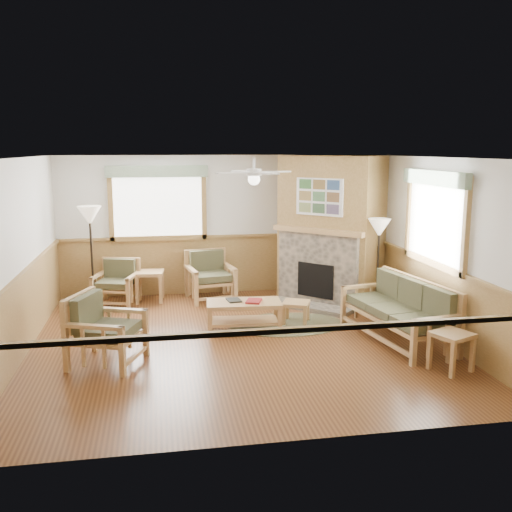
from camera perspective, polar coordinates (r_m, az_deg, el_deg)
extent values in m
cube|color=brown|center=(8.58, -1.85, -8.55)|extent=(6.00, 6.00, 0.01)
cube|color=white|center=(8.10, -1.96, 9.82)|extent=(6.00, 6.00, 0.01)
cube|color=silver|center=(11.18, -4.06, 3.11)|extent=(6.00, 0.02, 2.70)
cube|color=silver|center=(5.35, 2.62, -5.31)|extent=(6.00, 0.02, 2.70)
cube|color=silver|center=(8.37, -22.69, -0.28)|extent=(0.02, 6.00, 2.70)
cube|color=silver|center=(9.14, 17.06, 0.95)|extent=(0.02, 6.00, 2.70)
cylinder|color=brown|center=(9.36, 3.09, -6.83)|extent=(2.39, 2.39, 0.01)
cube|color=maroon|center=(8.92, -0.22, -4.43)|extent=(0.31, 0.36, 0.03)
cube|color=black|center=(9.00, -2.24, -4.35)|extent=(0.23, 0.29, 0.02)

